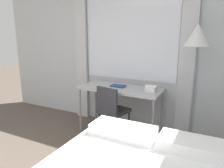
{
  "coord_description": "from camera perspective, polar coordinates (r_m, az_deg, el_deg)",
  "views": [
    {
      "loc": [
        1.55,
        -0.58,
        1.68
      ],
      "look_at": [
        0.16,
        2.16,
        0.93
      ],
      "focal_mm": 35.0,
      "sensor_mm": 36.0,
      "label": 1
    }
  ],
  "objects": [
    {
      "name": "wall_back_with_window",
      "position": [
        3.85,
        3.31,
        8.88
      ],
      "size": [
        5.29,
        0.13,
        2.7
      ],
      "color": "silver",
      "rests_on": "ground_plane"
    },
    {
      "name": "desk",
      "position": [
        3.59,
        2.23,
        -1.86
      ],
      "size": [
        1.35,
        0.59,
        0.78
      ],
      "color": "#B2B2B7",
      "rests_on": "ground_plane"
    },
    {
      "name": "desk_chair",
      "position": [
        3.42,
        -0.09,
        -6.41
      ],
      "size": [
        0.47,
        0.47,
        0.86
      ],
      "rotation": [
        0.0,
        0.0,
        -0.21
      ],
      "color": "#333338",
      "rests_on": "ground_plane"
    },
    {
      "name": "standing_lamp",
      "position": [
        3.12,
        21.31,
        9.76
      ],
      "size": [
        0.35,
        0.35,
        1.77
      ],
      "color": "#4C4C51",
      "rests_on": "ground_plane"
    },
    {
      "name": "telephone",
      "position": [
        3.39,
        10.14,
        -1.21
      ],
      "size": [
        0.18,
        0.16,
        0.1
      ],
      "color": "white",
      "rests_on": "desk"
    },
    {
      "name": "book",
      "position": [
        3.62,
        1.62,
        -0.5
      ],
      "size": [
        0.24,
        0.15,
        0.02
      ],
      "rotation": [
        0.0,
        0.0,
        -0.03
      ],
      "color": "navy",
      "rests_on": "desk"
    }
  ]
}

